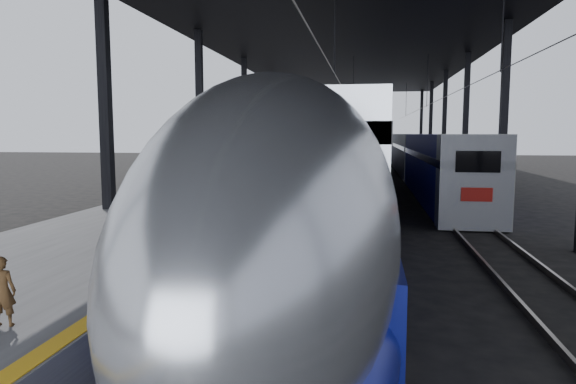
# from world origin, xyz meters

# --- Properties ---
(ground) EXTENTS (160.00, 160.00, 0.00)m
(ground) POSITION_xyz_m (0.00, 0.00, 0.00)
(ground) COLOR black
(ground) RESTS_ON ground
(platform) EXTENTS (6.00, 80.00, 1.00)m
(platform) POSITION_xyz_m (-3.50, 20.00, 0.50)
(platform) COLOR #4C4C4F
(platform) RESTS_ON ground
(yellow_strip) EXTENTS (0.30, 80.00, 0.01)m
(yellow_strip) POSITION_xyz_m (-0.70, 20.00, 1.00)
(yellow_strip) COLOR gold
(yellow_strip) RESTS_ON platform
(rails) EXTENTS (6.52, 80.00, 0.16)m
(rails) POSITION_xyz_m (4.50, 20.00, 0.08)
(rails) COLOR slate
(rails) RESTS_ON ground
(canopy) EXTENTS (18.00, 75.00, 9.47)m
(canopy) POSITION_xyz_m (1.90, 20.00, 9.12)
(canopy) COLOR black
(canopy) RESTS_ON ground
(tgv_train) EXTENTS (3.15, 65.20, 4.51)m
(tgv_train) POSITION_xyz_m (2.00, 22.66, 2.11)
(tgv_train) COLOR #AAACB1
(tgv_train) RESTS_ON ground
(second_train) EXTENTS (2.60, 56.05, 3.59)m
(second_train) POSITION_xyz_m (7.00, 34.98, 1.82)
(second_train) COLOR navy
(second_train) RESTS_ON ground
(child) EXTENTS (0.39, 0.30, 0.97)m
(child) POSITION_xyz_m (-1.76, -5.48, 1.48)
(child) COLOR #4A3118
(child) RESTS_ON platform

